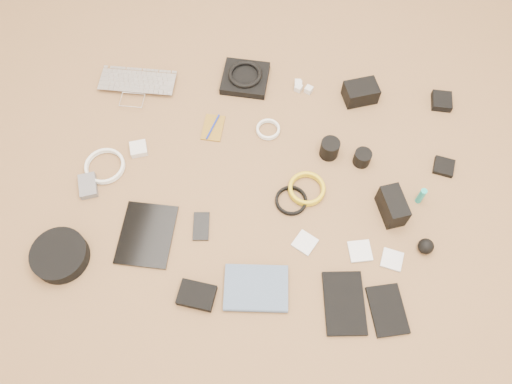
% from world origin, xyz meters
% --- Properties ---
extents(laptop, '(0.33, 0.24, 0.02)m').
position_xyz_m(laptop, '(-0.56, 0.33, 0.01)').
color(laptop, silver).
rests_on(laptop, ground).
extents(headphone_pouch, '(0.19, 0.18, 0.03)m').
position_xyz_m(headphone_pouch, '(-0.13, 0.47, 0.02)').
color(headphone_pouch, black).
rests_on(headphone_pouch, ground).
extents(headphones, '(0.17, 0.17, 0.02)m').
position_xyz_m(headphones, '(-0.13, 0.47, 0.04)').
color(headphones, black).
rests_on(headphones, headphone_pouch).
extents(charger_a, '(0.03, 0.03, 0.03)m').
position_xyz_m(charger_a, '(0.09, 0.48, 0.01)').
color(charger_a, silver).
rests_on(charger_a, ground).
extents(charger_b, '(0.03, 0.03, 0.02)m').
position_xyz_m(charger_b, '(0.09, 0.49, 0.01)').
color(charger_b, silver).
rests_on(charger_b, ground).
extents(charger_c, '(0.04, 0.04, 0.03)m').
position_xyz_m(charger_c, '(0.14, 0.46, 0.01)').
color(charger_c, silver).
rests_on(charger_c, ground).
extents(charger_d, '(0.03, 0.03, 0.03)m').
position_xyz_m(charger_d, '(0.09, 0.47, 0.01)').
color(charger_d, silver).
rests_on(charger_d, ground).
extents(dslr_camera, '(0.15, 0.13, 0.07)m').
position_xyz_m(dslr_camera, '(0.34, 0.47, 0.04)').
color(dslr_camera, black).
rests_on(dslr_camera, ground).
extents(lens_pouch, '(0.08, 0.09, 0.03)m').
position_xyz_m(lens_pouch, '(0.67, 0.51, 0.02)').
color(lens_pouch, black).
rests_on(lens_pouch, ground).
extents(notebook_olive, '(0.08, 0.12, 0.01)m').
position_xyz_m(notebook_olive, '(-0.21, 0.22, 0.00)').
color(notebook_olive, olive).
rests_on(notebook_olive, ground).
extents(pen_blue, '(0.03, 0.12, 0.01)m').
position_xyz_m(pen_blue, '(-0.21, 0.22, 0.01)').
color(pen_blue, '#122599').
rests_on(pen_blue, notebook_olive).
extents(cable_white_a, '(0.12, 0.12, 0.01)m').
position_xyz_m(cable_white_a, '(0.01, 0.24, 0.01)').
color(cable_white_a, white).
rests_on(cable_white_a, ground).
extents(lens_a, '(0.09, 0.09, 0.08)m').
position_xyz_m(lens_a, '(0.25, 0.18, 0.04)').
color(lens_a, black).
rests_on(lens_a, ground).
extents(lens_b, '(0.08, 0.08, 0.06)m').
position_xyz_m(lens_b, '(0.38, 0.17, 0.03)').
color(lens_b, black).
rests_on(lens_b, ground).
extents(card_reader, '(0.08, 0.08, 0.02)m').
position_xyz_m(card_reader, '(0.68, 0.20, 0.01)').
color(card_reader, black).
rests_on(card_reader, ground).
extents(power_brick, '(0.08, 0.08, 0.03)m').
position_xyz_m(power_brick, '(-0.46, 0.06, 0.01)').
color(power_brick, silver).
rests_on(power_brick, ground).
extents(cable_white_b, '(0.19, 0.19, 0.01)m').
position_xyz_m(cable_white_b, '(-0.57, -0.03, 0.01)').
color(cable_white_b, white).
rests_on(cable_white_b, ground).
extents(cable_black, '(0.15, 0.15, 0.01)m').
position_xyz_m(cable_black, '(0.14, -0.04, 0.01)').
color(cable_black, black).
rests_on(cable_black, ground).
extents(cable_yellow, '(0.16, 0.16, 0.02)m').
position_xyz_m(cable_yellow, '(0.19, 0.01, 0.01)').
color(cable_yellow, gold).
rests_on(cable_yellow, ground).
extents(flash, '(0.12, 0.15, 0.10)m').
position_xyz_m(flash, '(0.50, -0.02, 0.05)').
color(flash, black).
rests_on(flash, ground).
extents(lens_cleaner, '(0.03, 0.03, 0.08)m').
position_xyz_m(lens_cleaner, '(0.60, 0.05, 0.04)').
color(lens_cleaner, '#1AA99E').
rests_on(lens_cleaner, ground).
extents(battery_charger, '(0.10, 0.11, 0.03)m').
position_xyz_m(battery_charger, '(-0.60, -0.12, 0.01)').
color(battery_charger, slate).
rests_on(battery_charger, ground).
extents(tablet, '(0.20, 0.25, 0.01)m').
position_xyz_m(tablet, '(-0.34, -0.27, 0.01)').
color(tablet, black).
rests_on(tablet, ground).
extents(phone, '(0.08, 0.12, 0.01)m').
position_xyz_m(phone, '(-0.16, -0.20, 0.00)').
color(phone, black).
rests_on(phone, ground).
extents(filter_case_left, '(0.09, 0.09, 0.01)m').
position_xyz_m(filter_case_left, '(0.22, -0.19, 0.00)').
color(filter_case_left, silver).
rests_on(filter_case_left, ground).
extents(filter_case_mid, '(0.10, 0.10, 0.01)m').
position_xyz_m(filter_case_mid, '(0.41, -0.19, 0.01)').
color(filter_case_mid, silver).
rests_on(filter_case_mid, ground).
extents(filter_case_right, '(0.08, 0.08, 0.01)m').
position_xyz_m(filter_case_right, '(0.52, -0.20, 0.00)').
color(filter_case_right, silver).
rests_on(filter_case_right, ground).
extents(air_blower, '(0.07, 0.07, 0.05)m').
position_xyz_m(air_blower, '(0.62, -0.14, 0.03)').
color(air_blower, black).
rests_on(air_blower, ground).
extents(headphone_case, '(0.24, 0.24, 0.05)m').
position_xyz_m(headphone_case, '(-0.60, -0.40, 0.03)').
color(headphone_case, black).
rests_on(headphone_case, ground).
extents(drive_case, '(0.12, 0.09, 0.03)m').
position_xyz_m(drive_case, '(-0.11, -0.45, 0.01)').
color(drive_case, black).
rests_on(drive_case, ground).
extents(paperback, '(0.23, 0.19, 0.02)m').
position_xyz_m(paperback, '(0.09, -0.46, 0.01)').
color(paperback, '#485C7A').
rests_on(paperback, ground).
extents(notebook_black_a, '(0.17, 0.23, 0.02)m').
position_xyz_m(notebook_black_a, '(0.37, -0.38, 0.01)').
color(notebook_black_a, black).
rests_on(notebook_black_a, ground).
extents(notebook_black_b, '(0.16, 0.19, 0.01)m').
position_xyz_m(notebook_black_b, '(0.51, -0.38, 0.01)').
color(notebook_black_b, black).
rests_on(notebook_black_b, ground).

